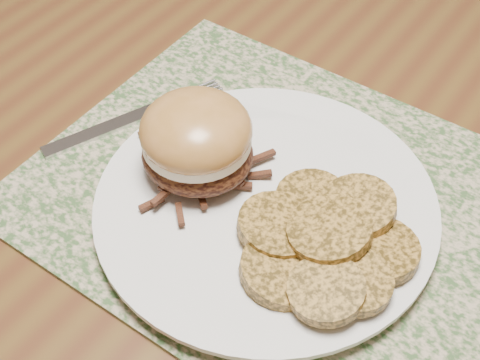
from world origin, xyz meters
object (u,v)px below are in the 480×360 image
at_px(dining_table, 395,318).
at_px(fork, 136,117).
at_px(pork_sandwich, 197,140).
at_px(dinner_plate, 266,207).

bearing_deg(dining_table, fork, 179.74).
xyz_separation_m(dining_table, pork_sandwich, (-0.19, -0.03, 0.13)).
height_order(dining_table, dinner_plate, dinner_plate).
xyz_separation_m(dining_table, fork, (-0.28, 0.00, 0.09)).
bearing_deg(fork, dinner_plate, 14.13).
xyz_separation_m(dinner_plate, pork_sandwich, (-0.07, -0.00, 0.04)).
bearing_deg(dining_table, pork_sandwich, -171.29).
height_order(dining_table, fork, fork).
bearing_deg(fork, pork_sandwich, 6.13).
distance_m(dining_table, dinner_plate, 0.15).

